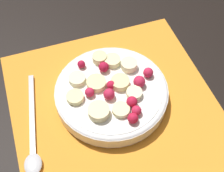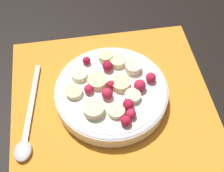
% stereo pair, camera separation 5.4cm
% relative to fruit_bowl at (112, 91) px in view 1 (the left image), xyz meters
% --- Properties ---
extents(ground_plane, '(3.00, 3.00, 0.00)m').
position_rel_fruit_bowl_xyz_m(ground_plane, '(-0.05, 0.00, -0.02)').
color(ground_plane, black).
extents(placemat, '(0.43, 0.36, 0.01)m').
position_rel_fruit_bowl_xyz_m(placemat, '(-0.05, 0.00, -0.02)').
color(placemat, orange).
rests_on(placemat, ground_plane).
extents(fruit_bowl, '(0.20, 0.20, 0.05)m').
position_rel_fruit_bowl_xyz_m(fruit_bowl, '(0.00, 0.00, 0.00)').
color(fruit_bowl, white).
rests_on(fruit_bowl, placemat).
extents(spoon, '(0.20, 0.05, 0.01)m').
position_rel_fruit_bowl_xyz_m(spoon, '(-0.04, 0.15, -0.01)').
color(spoon, silver).
rests_on(spoon, placemat).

